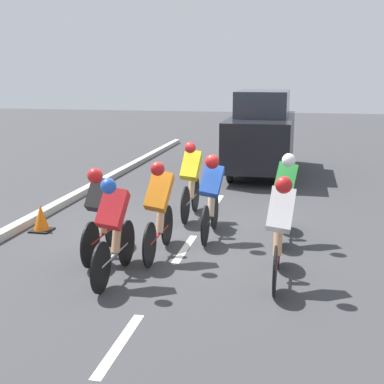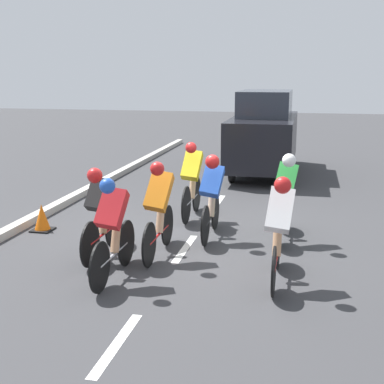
# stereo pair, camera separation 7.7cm
# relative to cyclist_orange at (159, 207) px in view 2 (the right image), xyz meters

# --- Properties ---
(ground_plane) EXTENTS (60.00, 60.00, 0.00)m
(ground_plane) POSITION_rel_cyclist_orange_xyz_m (-0.30, -1.05, -0.80)
(ground_plane) COLOR #38383A
(lane_stripe_near) EXTENTS (0.12, 1.40, 0.01)m
(lane_stripe_near) POSITION_rel_cyclist_orange_xyz_m (-0.30, 2.74, -0.80)
(lane_stripe_near) COLOR white
(lane_stripe_near) RESTS_ON ground
(lane_stripe_mid) EXTENTS (0.12, 1.40, 0.01)m
(lane_stripe_mid) POSITION_rel_cyclist_orange_xyz_m (-0.30, -0.46, -0.80)
(lane_stripe_mid) COLOR white
(lane_stripe_mid) RESTS_ON ground
(lane_stripe_far) EXTENTS (0.12, 1.40, 0.01)m
(lane_stripe_far) POSITION_rel_cyclist_orange_xyz_m (-0.30, -3.66, -0.80)
(lane_stripe_far) COLOR white
(lane_stripe_far) RESTS_ON ground
(curb) EXTENTS (0.20, 25.95, 0.14)m
(curb) POSITION_rel_cyclist_orange_xyz_m (2.90, -0.46, -0.73)
(curb) COLOR #B7B2A8
(curb) RESTS_ON ground
(cyclist_orange) EXTENTS (0.40, 1.71, 1.54)m
(cyclist_orange) POSITION_rel_cyclist_orange_xyz_m (0.00, 0.00, 0.00)
(cyclist_orange) COLOR black
(cyclist_orange) RESTS_ON ground
(cyclist_green) EXTENTS (0.42, 1.62, 1.53)m
(cyclist_green) POSITION_rel_cyclist_orange_xyz_m (-1.83, -1.25, 0.01)
(cyclist_green) COLOR black
(cyclist_green) RESTS_ON ground
(cyclist_black) EXTENTS (0.37, 1.66, 1.46)m
(cyclist_black) POSITION_rel_cyclist_orange_xyz_m (0.85, 0.24, -0.04)
(cyclist_black) COLOR black
(cyclist_black) RESTS_ON ground
(cyclist_yellow) EXTENTS (0.38, 1.68, 1.54)m
(cyclist_yellow) POSITION_rel_cyclist_orange_xyz_m (-0.01, -2.29, -0.01)
(cyclist_yellow) COLOR black
(cyclist_yellow) RESTS_ON ground
(cyclist_white) EXTENTS (0.38, 1.68, 1.52)m
(cyclist_white) POSITION_rel_cyclist_orange_xyz_m (-1.85, 0.70, 0.00)
(cyclist_white) COLOR black
(cyclist_white) RESTS_ON ground
(cyclist_blue) EXTENTS (0.40, 1.65, 1.50)m
(cyclist_blue) POSITION_rel_cyclist_orange_xyz_m (-0.62, -1.09, -0.00)
(cyclist_blue) COLOR black
(cyclist_blue) RESTS_ON ground
(cyclist_red) EXTENTS (0.38, 1.72, 1.48)m
(cyclist_red) POSITION_rel_cyclist_orange_xyz_m (0.36, 1.04, -0.03)
(cyclist_red) COLOR black
(cyclist_red) RESTS_ON ground
(support_car) EXTENTS (1.70, 4.59, 2.30)m
(support_car) POSITION_rel_cyclist_orange_xyz_m (-0.97, -7.48, 0.34)
(support_car) COLOR black
(support_car) RESTS_ON ground
(traffic_cone) EXTENTS (0.36, 0.36, 0.49)m
(traffic_cone) POSITION_rel_cyclist_orange_xyz_m (2.45, -0.89, -0.56)
(traffic_cone) COLOR black
(traffic_cone) RESTS_ON ground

